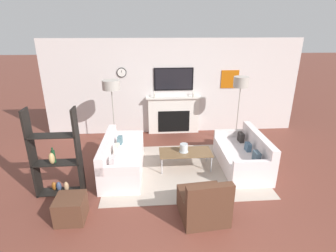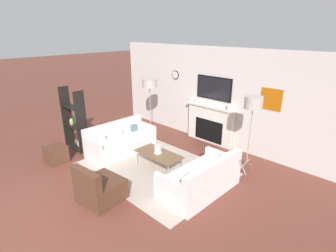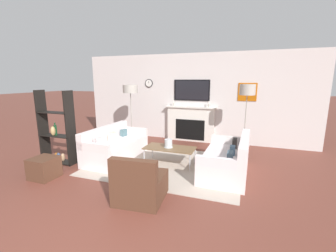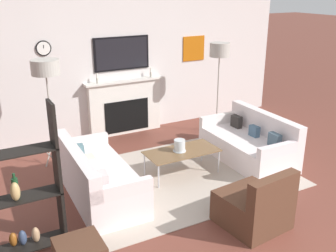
# 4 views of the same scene
# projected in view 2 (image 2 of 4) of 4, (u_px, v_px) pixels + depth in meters

# --- Properties ---
(ground_plane) EXTENTS (60.00, 60.00, 0.00)m
(ground_plane) POSITION_uv_depth(u_px,v_px,m) (28.00, 232.00, 4.29)
(ground_plane) COLOR brown
(fireplace_wall) EXTENTS (7.28, 0.28, 2.70)m
(fireplace_wall) POSITION_uv_depth(u_px,v_px,m) (214.00, 101.00, 7.37)
(fireplace_wall) COLOR silver
(fireplace_wall) RESTS_ON ground_plane
(area_rug) EXTENTS (3.30, 2.45, 0.01)m
(area_rug) POSITION_uv_depth(u_px,v_px,m) (155.00, 168.00, 6.24)
(area_rug) COLOR #B7A899
(area_rug) RESTS_ON ground_plane
(couch_left) EXTENTS (0.84, 1.82, 0.78)m
(couch_left) POSITION_uv_depth(u_px,v_px,m) (120.00, 142.00, 7.02)
(couch_left) COLOR white
(couch_left) RESTS_ON ground_plane
(couch_right) EXTENTS (0.91, 1.72, 0.80)m
(couch_right) POSITION_uv_depth(u_px,v_px,m) (201.00, 180.00, 5.27)
(couch_right) COLOR white
(couch_right) RESTS_ON ground_plane
(armchair) EXTENTS (0.80, 0.82, 0.78)m
(armchair) POSITION_uv_depth(u_px,v_px,m) (100.00, 189.00, 4.99)
(armchair) COLOR #513121
(armchair) RESTS_ON ground_plane
(coffee_table) EXTENTS (1.15, 0.56, 0.40)m
(coffee_table) POSITION_uv_depth(u_px,v_px,m) (159.00, 154.00, 6.12)
(coffee_table) COLOR brown
(coffee_table) RESTS_ON ground_plane
(hurricane_candle) EXTENTS (0.20, 0.20, 0.19)m
(hurricane_candle) POSITION_uv_depth(u_px,v_px,m) (158.00, 150.00, 6.12)
(hurricane_candle) COLOR silver
(hurricane_candle) RESTS_ON coffee_table
(floor_lamp_left) EXTENTS (0.43, 0.43, 1.77)m
(floor_lamp_left) POSITION_uv_depth(u_px,v_px,m) (150.00, 84.00, 7.66)
(floor_lamp_left) COLOR #9E998E
(floor_lamp_left) RESTS_ON ground_plane
(floor_lamp_right) EXTENTS (0.38, 0.38, 1.81)m
(floor_lamp_right) POSITION_uv_depth(u_px,v_px,m) (253.00, 104.00, 5.54)
(floor_lamp_right) COLOR #9E998E
(floor_lamp_right) RESTS_ON ground_plane
(shelf_unit) EXTENTS (0.85, 0.28, 1.68)m
(shelf_unit) POSITION_uv_depth(u_px,v_px,m) (74.00, 123.00, 7.09)
(shelf_unit) COLOR black
(shelf_unit) RESTS_ON ground_plane
(ottoman) EXTENTS (0.46, 0.46, 0.42)m
(ottoman) POSITION_uv_depth(u_px,v_px,m) (56.00, 154.00, 6.50)
(ottoman) COLOR #513121
(ottoman) RESTS_ON ground_plane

